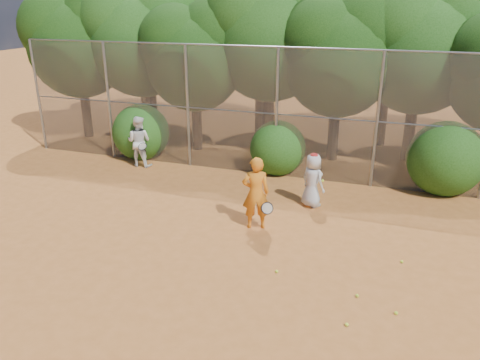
% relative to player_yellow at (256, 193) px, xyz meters
% --- Properties ---
extents(ground, '(80.00, 80.00, 0.00)m').
position_rel_player_yellow_xyz_m(ground, '(0.51, -2.24, -0.92)').
color(ground, '#AB5E26').
rests_on(ground, ground).
extents(fence_back, '(20.05, 0.09, 4.03)m').
position_rel_player_yellow_xyz_m(fence_back, '(0.39, 3.76, 1.14)').
color(fence_back, gray).
rests_on(fence_back, ground).
extents(tree_0, '(4.38, 3.81, 6.00)m').
position_rel_player_yellow_xyz_m(tree_0, '(-8.94, 5.80, 3.02)').
color(tree_0, black).
rests_on(tree_0, ground).
extents(tree_1, '(4.64, 4.03, 6.35)m').
position_rel_player_yellow_xyz_m(tree_1, '(-6.43, 6.30, 3.25)').
color(tree_1, black).
rests_on(tree_1, ground).
extents(tree_2, '(3.99, 3.47, 5.47)m').
position_rel_player_yellow_xyz_m(tree_2, '(-3.94, 5.59, 2.67)').
color(tree_2, black).
rests_on(tree_2, ground).
extents(tree_3, '(4.89, 4.26, 6.70)m').
position_rel_player_yellow_xyz_m(tree_3, '(-1.43, 6.60, 3.48)').
color(tree_3, black).
rests_on(tree_3, ground).
extents(tree_4, '(4.19, 3.64, 5.73)m').
position_rel_player_yellow_xyz_m(tree_4, '(1.06, 6.00, 2.84)').
color(tree_4, black).
rests_on(tree_4, ground).
extents(tree_5, '(4.51, 3.92, 6.17)m').
position_rel_player_yellow_xyz_m(tree_5, '(3.56, 6.80, 3.13)').
color(tree_5, black).
rests_on(tree_5, ground).
extents(tree_9, '(4.83, 4.20, 6.62)m').
position_rel_player_yellow_xyz_m(tree_9, '(-7.43, 8.60, 3.42)').
color(tree_9, black).
rests_on(tree_9, ground).
extents(tree_10, '(5.15, 4.48, 7.06)m').
position_rel_player_yellow_xyz_m(tree_10, '(-2.43, 8.80, 3.71)').
color(tree_10, black).
rests_on(tree_10, ground).
extents(tree_11, '(4.64, 4.03, 6.35)m').
position_rel_player_yellow_xyz_m(tree_11, '(2.57, 8.40, 3.25)').
color(tree_11, black).
rests_on(tree_11, ground).
extents(bush_0, '(2.00, 2.00, 2.00)m').
position_rel_player_yellow_xyz_m(bush_0, '(-5.49, 4.06, 0.08)').
color(bush_0, '#1B4912').
rests_on(bush_0, ground).
extents(bush_1, '(1.80, 1.80, 1.80)m').
position_rel_player_yellow_xyz_m(bush_1, '(-0.49, 4.06, -0.02)').
color(bush_1, '#1B4912').
rests_on(bush_1, ground).
extents(bush_2, '(2.20, 2.20, 2.20)m').
position_rel_player_yellow_xyz_m(bush_2, '(4.51, 4.06, 0.18)').
color(bush_2, '#1B4912').
rests_on(bush_2, ground).
extents(player_yellow, '(0.91, 0.67, 1.83)m').
position_rel_player_yellow_xyz_m(player_yellow, '(0.00, 0.00, 0.00)').
color(player_yellow, orange).
rests_on(player_yellow, ground).
extents(player_teen, '(0.87, 0.80, 1.52)m').
position_rel_player_yellow_xyz_m(player_teen, '(1.08, 1.73, -0.16)').
color(player_teen, silver).
rests_on(player_teen, ground).
extents(player_white, '(0.89, 0.77, 1.72)m').
position_rel_player_yellow_xyz_m(player_white, '(-5.06, 3.16, -0.06)').
color(player_white, white).
rests_on(player_white, ground).
extents(ball_0, '(0.07, 0.07, 0.07)m').
position_rel_player_yellow_xyz_m(ball_0, '(2.70, -2.20, -0.88)').
color(ball_0, '#C8ED2B').
rests_on(ball_0, ground).
extents(ball_1, '(0.07, 0.07, 0.07)m').
position_rel_player_yellow_xyz_m(ball_1, '(3.48, -0.62, -0.88)').
color(ball_1, '#C8ED2B').
rests_on(ball_1, ground).
extents(ball_2, '(0.07, 0.07, 0.07)m').
position_rel_player_yellow_xyz_m(ball_2, '(2.61, -3.12, -0.88)').
color(ball_2, '#C8ED2B').
rests_on(ball_2, ground).
extents(ball_3, '(0.07, 0.07, 0.07)m').
position_rel_player_yellow_xyz_m(ball_3, '(3.42, -2.51, -0.88)').
color(ball_3, '#C8ED2B').
rests_on(ball_3, ground).
extents(ball_4, '(0.07, 0.07, 0.07)m').
position_rel_player_yellow_xyz_m(ball_4, '(1.03, -1.87, -0.88)').
color(ball_4, '#C8ED2B').
rests_on(ball_4, ground).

